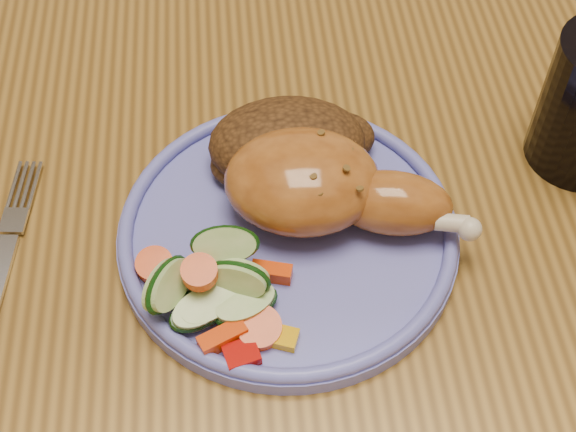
% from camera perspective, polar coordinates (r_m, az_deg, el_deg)
% --- Properties ---
extents(dining_table, '(0.90, 1.40, 0.75)m').
position_cam_1_polar(dining_table, '(0.69, 5.10, 2.00)').
color(dining_table, brown).
rests_on(dining_table, ground).
extents(plate, '(0.23, 0.23, 0.01)m').
position_cam_1_polar(plate, '(0.55, 0.00, -1.34)').
color(plate, '#6063C4').
rests_on(plate, dining_table).
extents(plate_rim, '(0.23, 0.23, 0.01)m').
position_cam_1_polar(plate_rim, '(0.54, 0.00, -0.65)').
color(plate_rim, '#6063C4').
rests_on(plate_rim, plate).
extents(chicken_leg, '(0.17, 0.10, 0.06)m').
position_cam_1_polar(chicken_leg, '(0.53, 2.58, 2.12)').
color(chicken_leg, '#AB6124').
rests_on(chicken_leg, plate).
extents(rice_pilaf, '(0.12, 0.08, 0.05)m').
position_cam_1_polar(rice_pilaf, '(0.56, 0.17, 5.15)').
color(rice_pilaf, '#492B12').
rests_on(rice_pilaf, plate).
extents(vegetable_pile, '(0.10, 0.09, 0.05)m').
position_cam_1_polar(vegetable_pile, '(0.50, -5.28, -5.19)').
color(vegetable_pile, '#A50A05').
rests_on(vegetable_pile, plate).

